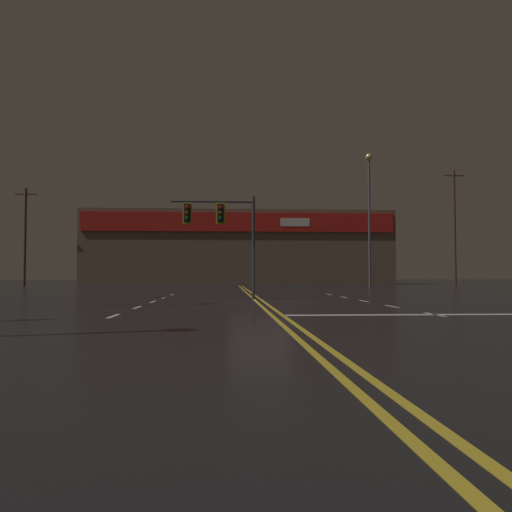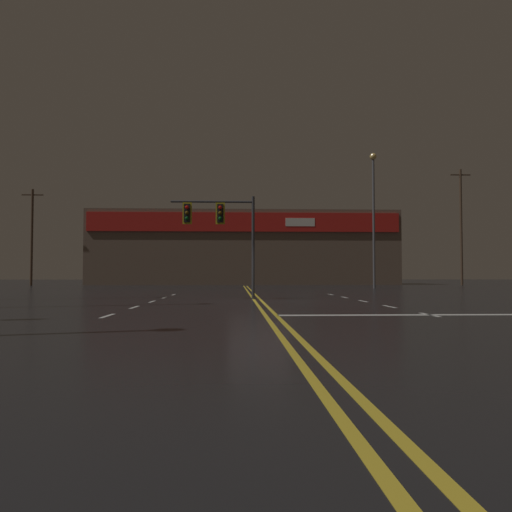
% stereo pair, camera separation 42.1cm
% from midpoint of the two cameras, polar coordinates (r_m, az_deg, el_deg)
% --- Properties ---
extents(ground_plane, '(200.00, 200.00, 0.00)m').
position_cam_midpoint_polar(ground_plane, '(20.90, -0.15, -5.21)').
color(ground_plane, black).
extents(road_markings, '(13.14, 60.00, 0.01)m').
position_cam_midpoint_polar(road_markings, '(19.70, 2.30, -5.38)').
color(road_markings, gold).
rests_on(road_markings, ground).
extents(traffic_signal_median, '(3.85, 0.36, 4.72)m').
position_cam_midpoint_polar(traffic_signal_median, '(22.93, -4.86, 3.98)').
color(traffic_signal_median, '#38383D').
rests_on(traffic_signal_median, ground).
extents(streetlight_far_right, '(0.56, 0.56, 11.27)m').
position_cam_midpoint_polar(streetlight_far_right, '(42.85, 12.54, 5.81)').
color(streetlight_far_right, '#59595E').
rests_on(streetlight_far_right, ground).
extents(building_backdrop, '(34.57, 10.23, 8.30)m').
position_cam_midpoint_polar(building_backdrop, '(59.02, -2.23, 0.79)').
color(building_backdrop, brown).
rests_on(building_backdrop, ground).
extents(utility_pole_row, '(47.86, 0.26, 12.57)m').
position_cam_midpoint_polar(utility_pole_row, '(53.16, 1.15, 3.03)').
color(utility_pole_row, '#4C3828').
rests_on(utility_pole_row, ground).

